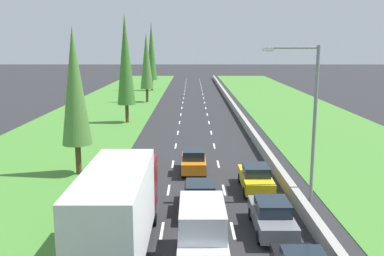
# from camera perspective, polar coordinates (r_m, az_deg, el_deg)

# --- Properties ---
(ground_plane) EXTENTS (300.00, 300.00, 0.00)m
(ground_plane) POSITION_cam_1_polar(r_m,az_deg,el_deg) (59.33, 0.25, 2.27)
(ground_plane) COLOR #28282B
(ground_plane) RESTS_ON ground
(grass_verge_left) EXTENTS (14.00, 140.00, 0.04)m
(grass_verge_left) POSITION_cam_1_polar(r_m,az_deg,el_deg) (60.60, -11.81, 2.24)
(grass_verge_left) COLOR #478433
(grass_verge_left) RESTS_ON ground
(grass_verge_right) EXTENTS (14.00, 140.00, 0.04)m
(grass_verge_right) POSITION_cam_1_polar(r_m,az_deg,el_deg) (61.10, 13.84, 2.23)
(grass_verge_right) COLOR #478433
(grass_verge_right) RESTS_ON ground
(median_barrier) EXTENTS (0.44, 120.00, 0.85)m
(median_barrier) POSITION_cam_1_polar(r_m,az_deg,el_deg) (59.56, 5.74, 2.67)
(median_barrier) COLOR #9E9B93
(median_barrier) RESTS_ON ground
(lane_markings) EXTENTS (3.64, 116.00, 0.01)m
(lane_markings) POSITION_cam_1_polar(r_m,az_deg,el_deg) (59.33, 0.25, 2.28)
(lane_markings) COLOR white
(lane_markings) RESTS_ON ground
(silver_van_centre_lane) EXTENTS (1.96, 4.90, 2.82)m
(silver_van_centre_lane) POSITION_cam_1_polar(r_m,az_deg,el_deg) (17.84, 1.33, -14.12)
(silver_van_centre_lane) COLOR silver
(silver_van_centre_lane) RESTS_ON ground
(black_sedan_centre_lane) EXTENTS (1.82, 4.50, 1.64)m
(black_sedan_centre_lane) POSITION_cam_1_polar(r_m,az_deg,el_deg) (23.70, 1.09, -9.16)
(black_sedan_centre_lane) COLOR black
(black_sedan_centre_lane) RESTS_ON ground
(grey_sedan_right_lane) EXTENTS (1.82, 4.50, 1.64)m
(grey_sedan_right_lane) POSITION_cam_1_polar(r_m,az_deg,el_deg) (21.55, 10.62, -11.46)
(grey_sedan_right_lane) COLOR slate
(grey_sedan_right_lane) RESTS_ON ground
(yellow_sedan_right_lane) EXTENTS (1.82, 4.50, 1.64)m
(yellow_sedan_right_lane) POSITION_cam_1_polar(r_m,az_deg,el_deg) (27.22, 8.50, -6.59)
(yellow_sedan_right_lane) COLOR yellow
(yellow_sedan_right_lane) RESTS_ON ground
(orange_hatchback_centre_lane) EXTENTS (1.74, 3.90, 1.72)m
(orange_hatchback_centre_lane) POSITION_cam_1_polar(r_m,az_deg,el_deg) (30.52, 0.20, -4.48)
(orange_hatchback_centre_lane) COLOR orange
(orange_hatchback_centre_lane) RESTS_ON ground
(white_box_truck_left_lane) EXTENTS (2.46, 9.40, 4.18)m
(white_box_truck_left_lane) POSITION_cam_1_polar(r_m,az_deg,el_deg) (18.35, -9.70, -10.88)
(white_box_truck_left_lane) COLOR black
(white_box_truck_left_lane) RESTS_ON ground
(poplar_tree_second) EXTENTS (2.06, 2.06, 10.29)m
(poplar_tree_second) POSITION_cam_1_polar(r_m,az_deg,el_deg) (30.22, -15.44, 5.31)
(poplar_tree_second) COLOR #4C3823
(poplar_tree_second) RESTS_ON ground
(poplar_tree_third) EXTENTS (2.12, 2.12, 12.60)m
(poplar_tree_third) POSITION_cam_1_polar(r_m,az_deg,el_deg) (50.21, -8.90, 9.00)
(poplar_tree_third) COLOR #4C3823
(poplar_tree_third) RESTS_ON ground
(poplar_tree_fourth) EXTENTS (2.08, 2.08, 11.02)m
(poplar_tree_fourth) POSITION_cam_1_polar(r_m,az_deg,el_deg) (68.57, -6.13, 8.89)
(poplar_tree_fourth) COLOR #4C3823
(poplar_tree_fourth) RESTS_ON ground
(poplar_tree_fifth) EXTENTS (2.14, 2.14, 13.62)m
(poplar_tree_fifth) POSITION_cam_1_polar(r_m,az_deg,el_deg) (86.53, -5.45, 10.19)
(poplar_tree_fifth) COLOR #4C3823
(poplar_tree_fifth) RESTS_ON ground
(street_light_mast) EXTENTS (3.20, 0.28, 9.00)m
(street_light_mast) POSITION_cam_1_polar(r_m,az_deg,el_deg) (24.98, 15.37, 1.98)
(street_light_mast) COLOR gray
(street_light_mast) RESTS_ON ground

